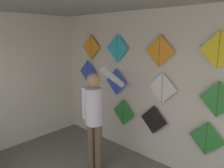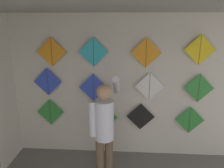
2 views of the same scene
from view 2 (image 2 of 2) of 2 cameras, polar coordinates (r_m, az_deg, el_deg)
back_panel at (r=4.26m, az=2.85°, el=-1.03°), size 5.11×0.06×2.80m
ceiling_slab at (r=2.19m, az=2.53°, el=20.46°), size 5.11×4.50×0.04m
shopkeeper at (r=3.50m, az=-2.03°, el=-11.13°), size 0.46×0.70×1.86m
kite_0 at (r=4.60m, az=-15.79°, el=-7.05°), size 0.55×0.01×0.55m
kite_1 at (r=4.41m, az=-2.15°, el=-8.71°), size 0.55×0.01×0.55m
kite_2 at (r=4.38m, az=7.46°, el=-8.45°), size 0.55×0.01×0.55m
kite_3 at (r=4.57m, az=19.63°, el=-8.85°), size 0.55×0.01×0.55m
kite_4 at (r=4.40m, az=-16.46°, el=0.56°), size 0.55×0.01×0.55m
kite_5 at (r=4.21m, az=-4.91°, el=-0.93°), size 0.55×0.01×0.55m
kite_6 at (r=4.17m, az=9.76°, el=-0.66°), size 0.55×0.01×0.55m
kite_7 at (r=4.37m, az=21.74°, el=-1.01°), size 0.55×0.01×0.55m
kite_8 at (r=4.25m, az=-15.51°, el=8.06°), size 0.55×0.01×0.55m
kite_9 at (r=4.06m, az=-4.86°, el=8.29°), size 0.55×0.01×0.55m
kite_10 at (r=4.03m, az=8.91°, el=8.04°), size 0.55×0.01×0.55m
kite_11 at (r=4.22m, az=21.99°, el=8.26°), size 0.55×0.01×0.55m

